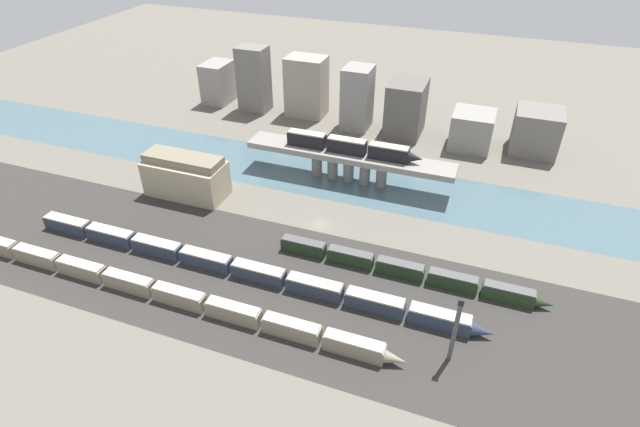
{
  "coord_description": "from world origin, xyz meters",
  "views": [
    {
      "loc": [
        35.54,
        -96.84,
        74.65
      ],
      "look_at": [
        0.0,
        -0.07,
        3.59
      ],
      "focal_mm": 28.0,
      "sensor_mm": 36.0,
      "label": 1
    }
  ],
  "objects": [
    {
      "name": "ground_plane",
      "position": [
        0.0,
        0.0,
        0.0
      ],
      "size": [
        400.0,
        400.0,
        0.0
      ],
      "primitive_type": "plane",
      "color": "#666056"
    },
    {
      "name": "railbed_yard",
      "position": [
        0.0,
        -24.0,
        0.0
      ],
      "size": [
        280.0,
        42.0,
        0.01
      ],
      "primitive_type": "cube",
      "color": "#33302D",
      "rests_on": "ground"
    },
    {
      "name": "river_water",
      "position": [
        0.0,
        23.85,
        0.0
      ],
      "size": [
        320.0,
        24.36,
        0.01
      ],
      "primitive_type": "cube",
      "color": "#47606B",
      "rests_on": "ground"
    },
    {
      "name": "bridge",
      "position": [
        -0.0,
        23.85,
        6.86
      ],
      "size": [
        60.07,
        8.34,
        8.98
      ],
      "color": "gray",
      "rests_on": "ground"
    },
    {
      "name": "train_on_bridge",
      "position": [
        0.55,
        23.85,
        11.02
      ],
      "size": [
        39.03,
        3.2,
        4.17
      ],
      "color": "black",
      "rests_on": "bridge"
    },
    {
      "name": "train_yard_near",
      "position": [
        -22.65,
        -36.32,
        1.83
      ],
      "size": [
        103.93,
        2.78,
        3.71
      ],
      "color": "gray",
      "rests_on": "ground"
    },
    {
      "name": "train_yard_mid",
      "position": [
        -10.54,
        -23.96,
        1.8
      ],
      "size": [
        108.83,
        3.17,
        3.65
      ],
      "color": "#2D384C",
      "rests_on": "ground"
    },
    {
      "name": "train_yard_far",
      "position": [
        24.47,
        -11.76,
        1.73
      ],
      "size": [
        60.49,
        2.66,
        3.53
      ],
      "color": "#23381E",
      "rests_on": "ground"
    },
    {
      "name": "warehouse_building",
      "position": [
        -39.7,
        1.34,
        5.69
      ],
      "size": [
        22.12,
        10.14,
        11.98
      ],
      "color": "tan",
      "rests_on": "ground"
    },
    {
      "name": "signal_tower",
      "position": [
        37.02,
        -31.46,
        7.52
      ],
      "size": [
        1.0,
        0.85,
        15.07
      ],
      "color": "#4C4C51",
      "rests_on": "ground"
    },
    {
      "name": "city_block_far_left",
      "position": [
        -65.36,
        64.37,
        7.56
      ],
      "size": [
        9.27,
        12.63,
        15.12
      ],
      "primitive_type": "cube",
      "color": "gray",
      "rests_on": "ground"
    },
    {
      "name": "city_block_left",
      "position": [
        -48.46,
        61.67,
        11.76
      ],
      "size": [
        10.51,
        8.3,
        23.52
      ],
      "primitive_type": "cube",
      "color": "slate",
      "rests_on": "ground"
    },
    {
      "name": "city_block_center",
      "position": [
        -28.82,
        64.29,
        10.59
      ],
      "size": [
        13.83,
        10.03,
        21.17
      ],
      "primitive_type": "cube",
      "color": "gray",
      "rests_on": "ground"
    },
    {
      "name": "city_block_right",
      "position": [
        -8.5,
        59.98,
        10.64
      ],
      "size": [
        9.29,
        10.7,
        21.28
      ],
      "primitive_type": "cube",
      "color": "gray",
      "rests_on": "ground"
    },
    {
      "name": "city_block_far_right",
      "position": [
        8.32,
        60.81,
        9.03
      ],
      "size": [
        11.76,
        15.38,
        18.06
      ],
      "primitive_type": "cube",
      "color": "#605B56",
      "rests_on": "ground"
    },
    {
      "name": "city_block_tall",
      "position": [
        30.63,
        58.13,
        5.9
      ],
      "size": [
        12.85,
        13.32,
        11.79
      ],
      "primitive_type": "cube",
      "color": "gray",
      "rests_on": "ground"
    },
    {
      "name": "city_block_low",
      "position": [
        49.84,
        61.79,
        6.91
      ],
      "size": [
        14.08,
        13.96,
        13.81
      ],
      "primitive_type": "cube",
      "color": "slate",
      "rests_on": "ground"
    }
  ]
}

